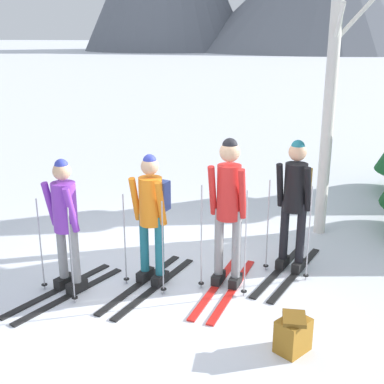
{
  "coord_description": "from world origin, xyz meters",
  "views": [
    {
      "loc": [
        1.07,
        -5.51,
        2.98
      ],
      "look_at": [
        0.18,
        0.5,
        1.05
      ],
      "focal_mm": 47.15,
      "sensor_mm": 36.0,
      "label": 1
    }
  ],
  "objects_px": {
    "skier_in_purple": "(65,222)",
    "skier_in_black": "(295,199)",
    "backpack_on_snow_front": "(293,334)",
    "birch_tree_tall": "(334,53)",
    "skier_in_red": "(228,207)",
    "skier_in_orange": "(152,213)"
  },
  "relations": [
    {
      "from": "skier_in_red",
      "to": "backpack_on_snow_front",
      "type": "height_order",
      "value": "skier_in_red"
    },
    {
      "from": "skier_in_purple",
      "to": "backpack_on_snow_front",
      "type": "distance_m",
      "value": 2.83
    },
    {
      "from": "skier_in_orange",
      "to": "backpack_on_snow_front",
      "type": "distance_m",
      "value": 2.17
    },
    {
      "from": "skier_in_purple",
      "to": "skier_in_black",
      "type": "xyz_separation_m",
      "value": [
        2.66,
        0.97,
        0.09
      ]
    },
    {
      "from": "skier_in_purple",
      "to": "backpack_on_snow_front",
      "type": "bearing_deg",
      "value": -17.95
    },
    {
      "from": "skier_in_purple",
      "to": "birch_tree_tall",
      "type": "relative_size",
      "value": 0.3
    },
    {
      "from": "skier_in_orange",
      "to": "birch_tree_tall",
      "type": "bearing_deg",
      "value": 42.25
    },
    {
      "from": "birch_tree_tall",
      "to": "skier_in_purple",
      "type": "bearing_deg",
      "value": -143.27
    },
    {
      "from": "skier_in_orange",
      "to": "birch_tree_tall",
      "type": "height_order",
      "value": "birch_tree_tall"
    },
    {
      "from": "backpack_on_snow_front",
      "to": "birch_tree_tall",
      "type": "bearing_deg",
      "value": 80.41
    },
    {
      "from": "skier_in_purple",
      "to": "backpack_on_snow_front",
      "type": "relative_size",
      "value": 4.08
    },
    {
      "from": "skier_in_purple",
      "to": "skier_in_orange",
      "type": "distance_m",
      "value": 1.01
    },
    {
      "from": "skier_in_black",
      "to": "backpack_on_snow_front",
      "type": "bearing_deg",
      "value": -91.56
    },
    {
      "from": "birch_tree_tall",
      "to": "backpack_on_snow_front",
      "type": "xyz_separation_m",
      "value": [
        -0.54,
        -3.19,
        -2.52
      ]
    },
    {
      "from": "skier_in_orange",
      "to": "skier_in_black",
      "type": "height_order",
      "value": "skier_in_black"
    },
    {
      "from": "skier_in_purple",
      "to": "backpack_on_snow_front",
      "type": "height_order",
      "value": "skier_in_purple"
    },
    {
      "from": "skier_in_red",
      "to": "birch_tree_tall",
      "type": "distance_m",
      "value": 2.88
    },
    {
      "from": "skier_in_purple",
      "to": "skier_in_black",
      "type": "height_order",
      "value": "skier_in_black"
    },
    {
      "from": "backpack_on_snow_front",
      "to": "skier_in_red",
      "type": "bearing_deg",
      "value": 121.13
    },
    {
      "from": "backpack_on_snow_front",
      "to": "skier_in_purple",
      "type": "bearing_deg",
      "value": 162.05
    },
    {
      "from": "skier_in_red",
      "to": "skier_in_black",
      "type": "distance_m",
      "value": 0.98
    },
    {
      "from": "skier_in_orange",
      "to": "skier_in_black",
      "type": "relative_size",
      "value": 1.0
    }
  ]
}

